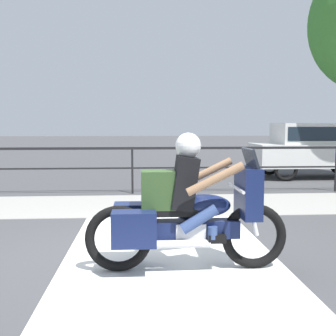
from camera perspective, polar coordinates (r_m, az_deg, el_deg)
name	(u,v)px	position (r m, az deg, el deg)	size (l,w,h in m)	color
ground_plane	(126,255)	(5.54, -5.67, -11.66)	(120.00, 120.00, 0.00)	#424244
sidewalk_band	(131,205)	(8.85, -4.98, -5.00)	(44.00, 2.40, 0.01)	#99968E
crosswalk_band	(171,259)	(5.36, 0.37, -12.19)	(2.66, 6.00, 0.01)	silver
fence_railing	(132,157)	(10.23, -4.86, 1.50)	(36.00, 0.05, 1.14)	black
motorcycle	(185,211)	(4.82, 2.33, -5.77)	(2.33, 0.76, 1.58)	black
parked_car	(313,147)	(14.08, 19.01, 2.72)	(3.93, 1.73, 1.72)	silver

